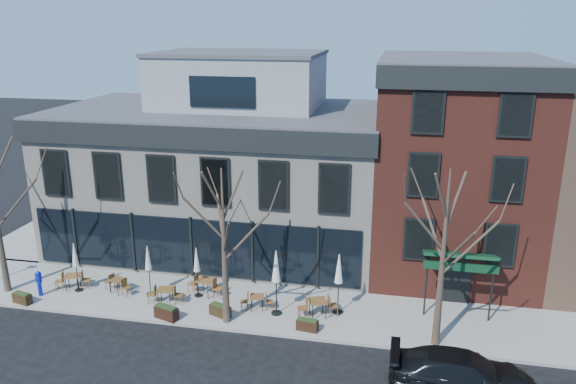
% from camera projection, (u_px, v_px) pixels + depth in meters
% --- Properties ---
extents(ground, '(120.00, 120.00, 0.00)m').
position_uv_depth(ground, '(194.00, 280.00, 29.17)').
color(ground, black).
rests_on(ground, ground).
extents(sidewalk_front, '(33.50, 4.70, 0.15)m').
position_uv_depth(sidewalk_front, '(243.00, 304.00, 26.52)').
color(sidewalk_front, gray).
rests_on(sidewalk_front, ground).
extents(sidewalk_side, '(4.50, 12.00, 0.15)m').
position_uv_depth(sidewalk_side, '(64.00, 224.00, 36.89)').
color(sidewalk_side, gray).
rests_on(sidewalk_side, ground).
extents(corner_building, '(18.39, 10.39, 11.10)m').
position_uv_depth(corner_building, '(222.00, 168.00, 32.50)').
color(corner_building, beige).
rests_on(corner_building, ground).
extents(red_brick_building, '(8.20, 11.78, 11.18)m').
position_uv_depth(red_brick_building, '(455.00, 164.00, 29.71)').
color(red_brick_building, maroon).
rests_on(red_brick_building, ground).
extents(tree_mid, '(3.50, 3.55, 7.04)m').
position_uv_depth(tree_mid, '(224.00, 245.00, 23.83)').
color(tree_mid, '#382B21').
rests_on(tree_mid, sidewalk_front).
extents(tree_right, '(3.72, 3.77, 7.48)m').
position_uv_depth(tree_right, '(443.00, 257.00, 22.06)').
color(tree_right, '#382B21').
rests_on(tree_right, sidewalk_front).
extents(parked_sedan, '(5.29, 2.21, 1.53)m').
position_uv_depth(parked_sedan, '(463.00, 374.00, 20.18)').
color(parked_sedan, black).
rests_on(parked_sedan, ground).
extents(call_box, '(0.26, 0.26, 1.32)m').
position_uv_depth(call_box, '(39.00, 282.00, 27.03)').
color(call_box, '#0D1AB4').
rests_on(call_box, sidewalk_front).
extents(cafe_set_0, '(1.76, 0.95, 0.90)m').
position_uv_depth(cafe_set_0, '(73.00, 280.00, 27.77)').
color(cafe_set_0, brown).
rests_on(cafe_set_0, sidewalk_front).
extents(cafe_set_1, '(1.67, 0.98, 0.86)m').
position_uv_depth(cafe_set_1, '(118.00, 284.00, 27.39)').
color(cafe_set_1, brown).
rests_on(cafe_set_1, sidewalk_front).
extents(cafe_set_2, '(1.75, 0.79, 0.90)m').
position_uv_depth(cafe_set_2, '(165.00, 294.00, 26.35)').
color(cafe_set_2, brown).
rests_on(cafe_set_2, sidewalk_front).
extents(cafe_set_3, '(1.93, 0.88, 0.99)m').
position_uv_depth(cafe_set_3, '(205.00, 286.00, 27.12)').
color(cafe_set_3, brown).
rests_on(cafe_set_3, sidewalk_front).
extents(cafe_set_4, '(1.59, 0.73, 0.82)m').
position_uv_depth(cafe_set_4, '(257.00, 301.00, 25.81)').
color(cafe_set_4, brown).
rests_on(cafe_set_4, sidewalk_front).
extents(cafe_set_5, '(1.92, 1.12, 0.99)m').
position_uv_depth(cafe_set_5, '(318.00, 306.00, 25.16)').
color(cafe_set_5, brown).
rests_on(cafe_set_5, sidewalk_front).
extents(umbrella_0, '(0.40, 0.40, 2.53)m').
position_uv_depth(umbrella_0, '(75.00, 257.00, 27.19)').
color(umbrella_0, black).
rests_on(umbrella_0, sidewalk_front).
extents(umbrella_1, '(0.41, 0.41, 2.55)m').
position_uv_depth(umbrella_1, '(148.00, 260.00, 26.80)').
color(umbrella_1, black).
rests_on(umbrella_1, sidewalk_front).
extents(umbrella_2, '(0.40, 0.40, 2.52)m').
position_uv_depth(umbrella_2, '(197.00, 262.00, 26.65)').
color(umbrella_2, black).
rests_on(umbrella_2, sidewalk_front).
extents(umbrella_3, '(0.50, 0.50, 3.10)m').
position_uv_depth(umbrella_3, '(276.00, 270.00, 24.90)').
color(umbrella_3, black).
rests_on(umbrella_3, sidewalk_front).
extents(umbrella_4, '(0.46, 0.46, 2.90)m').
position_uv_depth(umbrella_4, '(339.00, 272.00, 25.02)').
color(umbrella_4, black).
rests_on(umbrella_4, sidewalk_front).
extents(planter_0, '(1.01, 0.60, 0.53)m').
position_uv_depth(planter_0, '(22.00, 298.00, 26.43)').
color(planter_0, '#332211').
rests_on(planter_0, sidewalk_front).
extents(planter_1, '(1.18, 0.75, 0.62)m').
position_uv_depth(planter_1, '(166.00, 312.00, 25.05)').
color(planter_1, black).
rests_on(planter_1, sidewalk_front).
extents(planter_2, '(1.08, 0.75, 0.56)m').
position_uv_depth(planter_2, '(220.00, 310.00, 25.28)').
color(planter_2, black).
rests_on(planter_2, sidewalk_front).
extents(planter_3, '(0.97, 0.50, 0.52)m').
position_uv_depth(planter_3, '(307.00, 325.00, 24.12)').
color(planter_3, black).
rests_on(planter_3, sidewalk_front).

